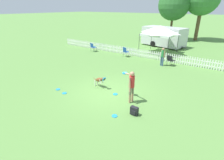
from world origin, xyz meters
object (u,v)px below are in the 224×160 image
object	(u,v)px
frisbee_midfield	(58,89)
folding_chair_blue_left	(170,60)
spectator_standing	(163,55)
folding_chair_green_right	(93,47)
handler_person	(131,83)
backpack_on_grass	(134,111)
frisbee_near_dog	(115,116)
equipment_trailer	(164,36)
frisbee_near_handler	(64,93)
tree_left_grove	(174,5)
frisbee_far_scatter	(115,94)
canopy_tent_main	(160,30)
leaping_dog	(100,80)
folding_chair_center	(125,51)

from	to	relation	value
frisbee_midfield	folding_chair_blue_left	world-z (taller)	folding_chair_blue_left
spectator_standing	folding_chair_green_right	bearing A→B (deg)	20.09
handler_person	backpack_on_grass	size ratio (longest dim) A/B	4.15
frisbee_near_dog	equipment_trailer	bearing A→B (deg)	103.34
folding_chair_green_right	equipment_trailer	xyz separation A→B (m)	(5.15, 7.15, 0.66)
folding_chair_blue_left	frisbee_midfield	bearing A→B (deg)	84.50
frisbee_near_handler	tree_left_grove	distance (m)	21.07
handler_person	equipment_trailer	world-z (taller)	equipment_trailer
frisbee_near_handler	frisbee_far_scatter	bearing A→B (deg)	33.14
handler_person	spectator_standing	distance (m)	6.75
frisbee_near_handler	equipment_trailer	distance (m)	15.66
backpack_on_grass	canopy_tent_main	bearing A→B (deg)	107.02
leaping_dog	frisbee_far_scatter	distance (m)	1.44
handler_person	leaping_dog	size ratio (longest dim) A/B	1.50
frisbee_near_dog	spectator_standing	xyz separation A→B (m)	(-0.98, 8.24, 0.88)
leaping_dog	frisbee_far_scatter	world-z (taller)	leaping_dog
spectator_standing	equipment_trailer	distance (m)	8.05
leaping_dog	spectator_standing	distance (m)	6.43
frisbee_far_scatter	spectator_standing	size ratio (longest dim) A/B	0.17
handler_person	folding_chair_center	xyz separation A→B (m)	(-4.82, 7.31, -0.48)
handler_person	frisbee_far_scatter	world-z (taller)	handler_person
folding_chair_blue_left	canopy_tent_main	world-z (taller)	canopy_tent_main
frisbee_midfield	folding_chair_center	distance (m)	8.63
frisbee_near_handler	frisbee_midfield	distance (m)	0.70
frisbee_near_dog	folding_chair_center	distance (m)	10.14
equipment_trailer	folding_chair_blue_left	bearing A→B (deg)	-52.65
frisbee_midfield	folding_chair_center	size ratio (longest dim) A/B	0.27
handler_person	folding_chair_center	bearing A→B (deg)	44.29
frisbee_near_handler	folding_chair_center	xyz separation A→B (m)	(-1.30, 8.69, 0.55)
folding_chair_center	folding_chair_green_right	bearing A→B (deg)	18.21
handler_person	tree_left_grove	bearing A→B (deg)	23.99
frisbee_near_handler	folding_chair_center	bearing A→B (deg)	98.51
equipment_trailer	tree_left_grove	xyz separation A→B (m)	(-0.78, 4.89, 3.57)
frisbee_far_scatter	canopy_tent_main	distance (m)	10.70
canopy_tent_main	folding_chair_green_right	bearing A→B (deg)	-150.42
handler_person	tree_left_grove	size ratio (longest dim) A/B	0.24
leaping_dog	folding_chair_green_right	distance (m)	9.20
equipment_trailer	backpack_on_grass	bearing A→B (deg)	-61.42
spectator_standing	equipment_trailer	size ratio (longest dim) A/B	0.25
backpack_on_grass	equipment_trailer	distance (m)	15.83
folding_chair_green_right	frisbee_far_scatter	bearing A→B (deg)	150.26
handler_person	equipment_trailer	xyz separation A→B (m)	(-3.67, 14.24, 0.16)
frisbee_near_handler	folding_chair_blue_left	world-z (taller)	folding_chair_blue_left
folding_chair_green_right	canopy_tent_main	xyz separation A→B (m)	(6.04, 3.43, 1.78)
folding_chair_green_right	frisbee_midfield	bearing A→B (deg)	130.78
frisbee_near_handler	folding_chair_center	distance (m)	8.80
frisbee_near_handler	tree_left_grove	bearing A→B (deg)	92.59
backpack_on_grass	tree_left_grove	world-z (taller)	tree_left_grove
frisbee_near_dog	tree_left_grove	distance (m)	21.70
tree_left_grove	frisbee_midfield	bearing A→B (deg)	-89.34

